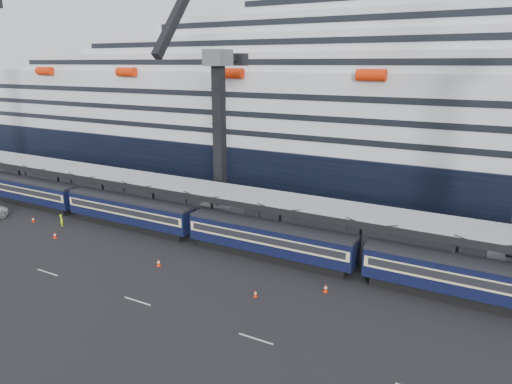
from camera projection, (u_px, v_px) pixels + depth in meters
ground at (301, 321)px, 37.37m from camera, size 260.00×260.00×0.00m
train at (298, 244)px, 47.36m from camera, size 133.05×3.00×4.05m
canopy at (355, 213)px, 47.76m from camera, size 130.00×6.25×5.53m
cruise_ship at (410, 115)px, 73.32m from camera, size 214.09×28.84×34.00m
crane_dark_near at (218, 131)px, 59.03m from camera, size 4.50×17.75×35.08m
worker at (62, 220)px, 58.84m from camera, size 0.68×0.57×1.59m
traffic_cone_a at (33, 219)px, 60.62m from camera, size 0.35×0.35×0.70m
traffic_cone_b at (55, 235)px, 54.94m from camera, size 0.40×0.40×0.80m
traffic_cone_c at (159, 262)px, 47.32m from camera, size 0.42×0.42×0.85m
traffic_cone_d at (255, 293)px, 41.14m from camera, size 0.34×0.34×0.69m
traffic_cone_e at (326, 288)px, 41.99m from camera, size 0.41×0.41×0.82m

